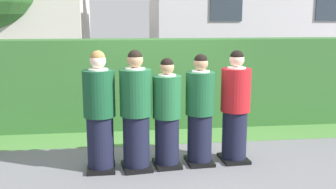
# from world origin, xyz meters

# --- Properties ---
(ground_plane) EXTENTS (60.00, 60.00, 0.00)m
(ground_plane) POSITION_xyz_m (0.00, 0.00, 0.00)
(ground_plane) COLOR slate
(student_front_row_0) EXTENTS (0.44, 0.49, 1.68)m
(student_front_row_0) POSITION_xyz_m (-0.96, -0.04, 0.80)
(student_front_row_0) COLOR black
(student_front_row_0) RESTS_ON ground
(student_front_row_1) EXTENTS (0.45, 0.56, 1.69)m
(student_front_row_1) POSITION_xyz_m (-0.46, -0.06, 0.81)
(student_front_row_1) COLOR black
(student_front_row_1) RESTS_ON ground
(student_front_row_2) EXTENTS (0.41, 0.52, 1.57)m
(student_front_row_2) POSITION_xyz_m (-0.02, -0.01, 0.75)
(student_front_row_2) COLOR black
(student_front_row_2) RESTS_ON ground
(student_front_row_3) EXTENTS (0.42, 0.48, 1.61)m
(student_front_row_3) POSITION_xyz_m (0.47, 0.04, 0.77)
(student_front_row_3) COLOR black
(student_front_row_3) RESTS_ON ground
(student_in_red_blazer) EXTENTS (0.43, 0.53, 1.66)m
(student_in_red_blazer) POSITION_xyz_m (1.01, 0.08, 0.79)
(student_in_red_blazer) COLOR black
(student_in_red_blazer) RESTS_ON ground
(hedge) EXTENTS (8.20, 0.70, 1.72)m
(hedge) POSITION_xyz_m (0.00, 2.21, 0.86)
(hedge) COLOR #33662D
(hedge) RESTS_ON ground
(lawn_strip) EXTENTS (8.20, 0.90, 0.01)m
(lawn_strip) POSITION_xyz_m (0.00, 1.41, 0.00)
(lawn_strip) COLOR #477A38
(lawn_strip) RESTS_ON ground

